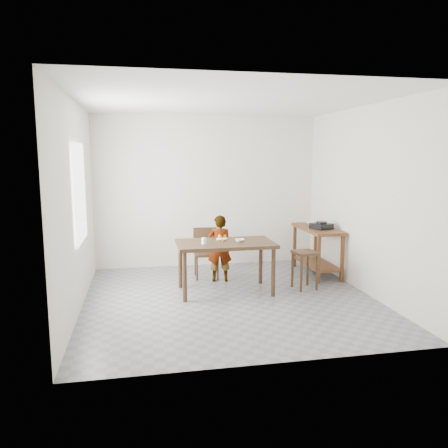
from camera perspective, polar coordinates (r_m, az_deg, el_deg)
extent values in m
cube|color=slate|center=(6.25, 0.71, -9.85)|extent=(4.00, 4.00, 0.04)
cube|color=white|center=(5.96, 0.76, 15.95)|extent=(4.00, 4.00, 0.04)
cube|color=silver|center=(7.93, -2.24, 4.27)|extent=(4.00, 0.04, 2.70)
cube|color=silver|center=(4.01, 6.60, -0.27)|extent=(4.00, 0.04, 2.70)
cube|color=silver|center=(5.89, -18.92, 2.20)|extent=(0.04, 4.00, 2.70)
cube|color=silver|center=(6.66, 18.03, 2.97)|extent=(0.04, 4.00, 2.70)
cube|color=white|center=(6.06, -18.26, 3.84)|extent=(0.02, 1.10, 1.30)
imported|color=silver|center=(6.94, -0.59, -3.20)|extent=(0.42, 0.31, 1.07)
cylinder|color=white|center=(6.19, -2.63, -2.22)|extent=(0.09, 0.09, 0.09)
imported|color=silver|center=(6.34, 2.06, -2.16)|extent=(0.16, 0.16, 0.04)
imported|color=silver|center=(7.68, 11.66, 0.03)|extent=(0.31, 0.31, 0.06)
cube|color=black|center=(7.34, 12.60, -0.27)|extent=(0.37, 0.37, 0.09)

